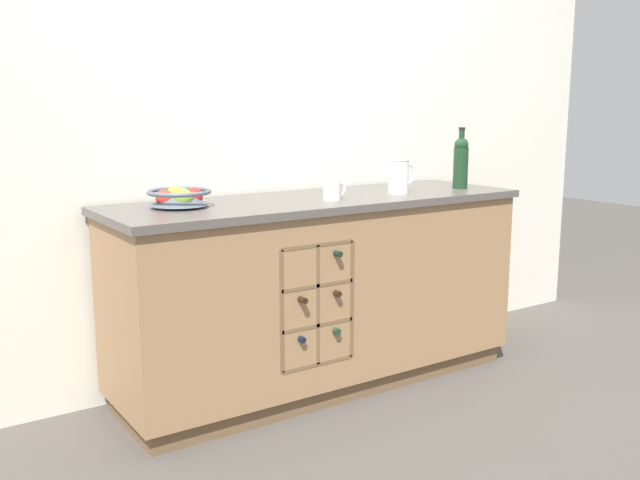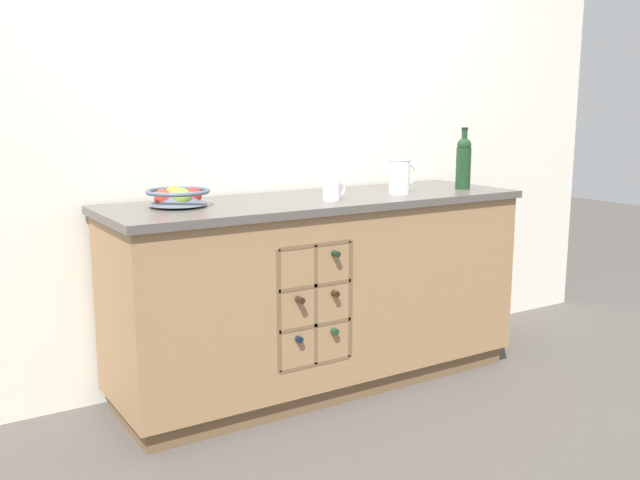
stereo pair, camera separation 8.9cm
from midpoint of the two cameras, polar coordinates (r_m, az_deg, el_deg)
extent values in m
plane|color=#4C4742|center=(3.55, 0.74, -11.37)|extent=(14.00, 14.00, 0.00)
cube|color=silver|center=(3.59, -2.39, 9.78)|extent=(4.40, 0.06, 2.55)
cube|color=brown|center=(3.53, 0.74, -10.70)|extent=(1.91, 0.52, 0.09)
cube|color=#99724C|center=(3.39, 0.76, -3.79)|extent=(1.97, 0.58, 0.79)
cube|color=#514C47|center=(3.31, 0.77, 3.11)|extent=(2.01, 0.62, 0.03)
cube|color=brown|center=(3.13, -0.49, -4.85)|extent=(0.36, 0.01, 0.53)
cube|color=brown|center=(3.00, -2.90, -5.56)|extent=(0.02, 0.10, 0.53)
cube|color=brown|center=(3.18, 2.76, -4.59)|extent=(0.02, 0.10, 0.53)
cube|color=brown|center=(3.17, 0.02, -9.66)|extent=(0.36, 0.10, 0.02)
cube|color=brown|center=(3.11, 0.02, -6.62)|extent=(0.36, 0.10, 0.02)
cube|color=brown|center=(3.06, 0.02, -3.49)|extent=(0.36, 0.10, 0.02)
cube|color=brown|center=(3.03, 0.02, -0.26)|extent=(0.36, 0.10, 0.02)
cube|color=brown|center=(3.09, 0.02, -5.07)|extent=(0.02, 0.10, 0.53)
cylinder|color=black|center=(3.16, -2.32, -7.18)|extent=(0.07, 0.18, 0.07)
cylinder|color=black|center=(3.05, -1.08, -7.82)|extent=(0.03, 0.08, 0.03)
cylinder|color=#19381E|center=(3.25, 0.37, -6.58)|extent=(0.08, 0.19, 0.08)
cylinder|color=#19381E|center=(3.15, 1.72, -7.21)|extent=(0.03, 0.08, 0.03)
cylinder|color=black|center=(3.12, -2.43, -4.09)|extent=(0.07, 0.21, 0.07)
cylinder|color=black|center=(2.99, -0.99, -4.72)|extent=(0.03, 0.09, 0.03)
cylinder|color=black|center=(3.20, 0.43, -3.68)|extent=(0.07, 0.19, 0.07)
cylinder|color=black|center=(3.09, 1.81, -4.22)|extent=(0.03, 0.08, 0.03)
cylinder|color=black|center=(3.16, 0.51, -0.63)|extent=(0.07, 0.19, 0.07)
cylinder|color=black|center=(3.05, 1.89, -1.05)|extent=(0.03, 0.08, 0.03)
cylinder|color=#4C5666|center=(3.06, -10.45, 2.73)|extent=(0.12, 0.12, 0.01)
cone|color=#4C5666|center=(3.06, -10.47, 3.41)|extent=(0.25, 0.25, 0.06)
torus|color=#4C5666|center=(3.05, -10.48, 3.84)|extent=(0.27, 0.27, 0.02)
sphere|color=gold|center=(3.09, -10.80, 3.55)|extent=(0.08, 0.08, 0.08)
sphere|color=#7FA838|center=(3.01, -10.17, 3.39)|extent=(0.08, 0.08, 0.08)
sphere|color=red|center=(3.04, -11.64, 3.34)|extent=(0.07, 0.07, 0.07)
sphere|color=red|center=(3.08, -9.29, 3.52)|extent=(0.07, 0.07, 0.07)
cylinder|color=white|center=(3.47, 7.11, 5.06)|extent=(0.10, 0.10, 0.17)
torus|color=white|center=(3.47, 7.14, 6.38)|extent=(0.11, 0.11, 0.01)
torus|color=white|center=(3.51, 7.78, 5.24)|extent=(0.11, 0.01, 0.11)
cylinder|color=white|center=(3.21, 1.71, 3.98)|extent=(0.08, 0.08, 0.09)
torus|color=white|center=(3.24, 2.33, 4.06)|extent=(0.07, 0.01, 0.07)
cylinder|color=#19381E|center=(3.73, 12.07, 5.62)|extent=(0.08, 0.08, 0.21)
sphere|color=#19381E|center=(3.73, 12.14, 7.44)|extent=(0.07, 0.07, 0.07)
cylinder|color=#19381E|center=(3.72, 12.16, 7.92)|extent=(0.03, 0.03, 0.09)
cylinder|color=black|center=(3.72, 12.19, 8.71)|extent=(0.03, 0.03, 0.01)
camera|label=1|loc=(0.04, -89.24, 0.14)|focal=40.00mm
camera|label=2|loc=(0.04, 90.76, -0.14)|focal=40.00mm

